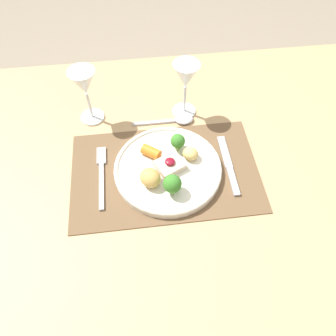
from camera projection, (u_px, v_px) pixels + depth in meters
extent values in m
plane|color=gray|center=(166.00, 269.00, 1.48)|extent=(8.00, 8.00, 0.00)
cube|color=tan|center=(165.00, 175.00, 0.87)|extent=(1.41, 0.98, 0.03)
cylinder|color=tan|center=(5.00, 160.00, 1.38)|extent=(0.06, 0.06, 0.74)
cylinder|color=tan|center=(295.00, 133.00, 1.47)|extent=(0.06, 0.06, 0.74)
cube|color=brown|center=(165.00, 172.00, 0.86)|extent=(0.49, 0.30, 0.00)
cylinder|color=silver|center=(168.00, 171.00, 0.85)|extent=(0.28, 0.28, 0.02)
torus|color=silver|center=(168.00, 169.00, 0.84)|extent=(0.28, 0.28, 0.01)
cube|color=beige|center=(170.00, 166.00, 0.83)|extent=(0.09, 0.08, 0.02)
ellipsoid|color=maroon|center=(170.00, 162.00, 0.82)|extent=(0.03, 0.03, 0.01)
cylinder|color=#84B256|center=(178.00, 146.00, 0.87)|extent=(0.01, 0.01, 0.02)
sphere|color=#387A28|center=(178.00, 141.00, 0.85)|extent=(0.04, 0.04, 0.04)
cylinder|color=#84B256|center=(172.00, 189.00, 0.79)|extent=(0.01, 0.01, 0.02)
sphere|color=#387A28|center=(172.00, 184.00, 0.77)|extent=(0.05, 0.05, 0.05)
cylinder|color=orange|center=(151.00, 152.00, 0.86)|extent=(0.06, 0.05, 0.03)
ellipsoid|color=tan|center=(150.00, 178.00, 0.80)|extent=(0.07, 0.07, 0.04)
ellipsoid|color=#DBBC6B|center=(190.00, 154.00, 0.85)|extent=(0.06, 0.05, 0.03)
cube|color=#B2B2B7|center=(102.00, 186.00, 0.83)|extent=(0.01, 0.14, 0.01)
cube|color=#B2B2B7|center=(101.00, 156.00, 0.88)|extent=(0.02, 0.05, 0.01)
cube|color=#B2B2B7|center=(233.00, 181.00, 0.83)|extent=(0.02, 0.09, 0.01)
cube|color=#B2B2B7|center=(225.00, 152.00, 0.89)|extent=(0.02, 0.11, 0.00)
cube|color=#B2B2B7|center=(155.00, 123.00, 0.96)|extent=(0.13, 0.01, 0.01)
ellipsoid|color=#B2B2B7|center=(184.00, 119.00, 0.96)|extent=(0.05, 0.04, 0.02)
cylinder|color=white|center=(184.00, 111.00, 0.98)|extent=(0.07, 0.07, 0.01)
cylinder|color=white|center=(185.00, 99.00, 0.95)|extent=(0.01, 0.01, 0.09)
cone|color=white|center=(186.00, 76.00, 0.88)|extent=(0.07, 0.07, 0.08)
cylinder|color=white|center=(93.00, 117.00, 0.97)|extent=(0.07, 0.07, 0.01)
cylinder|color=white|center=(90.00, 105.00, 0.93)|extent=(0.01, 0.01, 0.09)
cone|color=white|center=(84.00, 83.00, 0.87)|extent=(0.07, 0.07, 0.08)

